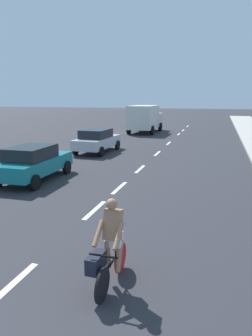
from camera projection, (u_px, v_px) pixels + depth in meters
name	position (u px, v px, depth m)	size (l,w,h in m)	color
ground_plane	(159.00, 152.00, 21.19)	(160.00, 160.00, 0.00)	#2D2D33
lane_stripe_1	(10.00, 286.00, 6.21)	(0.16, 1.80, 0.01)	white
lane_stripe_2	(95.00, 210.00, 10.39)	(0.16, 1.80, 0.01)	white
lane_stripe_3	(119.00, 188.00, 12.91)	(0.16, 1.80, 0.01)	white
lane_stripe_4	(140.00, 169.00, 16.26)	(0.16, 1.80, 0.01)	white
lane_stripe_5	(157.00, 153.00, 20.73)	(0.16, 1.80, 0.01)	white
lane_stripe_6	(169.00, 143.00, 25.25)	(0.16, 1.80, 0.01)	white
lane_stripe_7	(179.00, 134.00, 31.33)	(0.16, 1.80, 0.01)	white
lane_stripe_8	(183.00, 130.00, 34.95)	(0.16, 1.80, 0.01)	white
lane_stripe_9	(187.00, 126.00, 39.73)	(0.16, 1.80, 0.01)	white
cyclist	(109.00, 248.00, 6.05)	(0.62, 1.71, 1.82)	black
parked_car_teal	(33.00, 162.00, 13.94)	(2.01, 4.25, 1.57)	#14727A
parked_car_silver	(97.00, 140.00, 21.02)	(2.13, 4.37, 1.57)	#B7BABF
delivery_truck	(145.00, 118.00, 32.44)	(2.81, 6.30, 2.80)	beige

